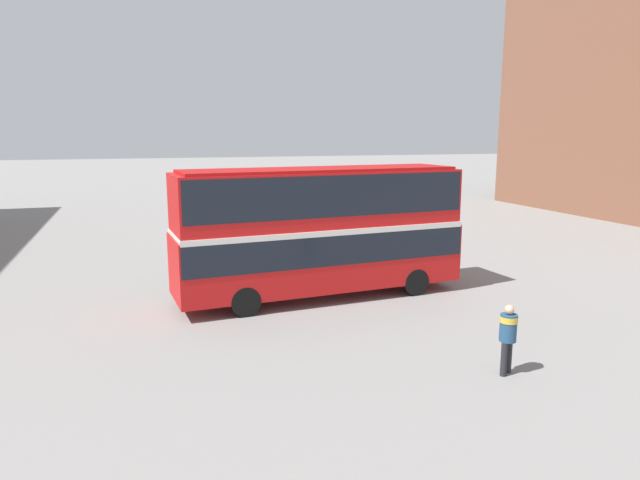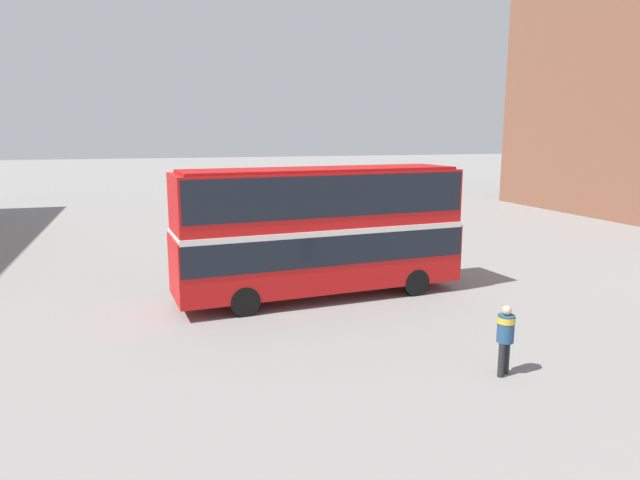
{
  "view_description": "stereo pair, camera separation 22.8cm",
  "coord_description": "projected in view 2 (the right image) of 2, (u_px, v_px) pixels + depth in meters",
  "views": [
    {
      "loc": [
        -6.04,
        -19.25,
        5.85
      ],
      "look_at": [
        0.17,
        -0.29,
        2.09
      ],
      "focal_mm": 32.0,
      "sensor_mm": 36.0,
      "label": 1
    },
    {
      "loc": [
        -5.82,
        -19.32,
        5.85
      ],
      "look_at": [
        0.17,
        -0.29,
        2.09
      ],
      "focal_mm": 32.0,
      "sensor_mm": 36.0,
      "label": 2
    }
  ],
  "objects": [
    {
      "name": "ground_plane",
      "position": [
        313.0,
        295.0,
        20.91
      ],
      "size": [
        240.0,
        240.0,
        0.0
      ],
      "primitive_type": "plane",
      "color": "gray"
    },
    {
      "name": "double_decker_bus",
      "position": [
        320.0,
        224.0,
        20.2
      ],
      "size": [
        10.47,
        3.37,
        4.65
      ],
      "rotation": [
        0.0,
        0.0,
        0.08
      ],
      "color": "red",
      "rests_on": "ground_plane"
    },
    {
      "name": "pedestrian_foreground",
      "position": [
        505.0,
        333.0,
        13.8
      ],
      "size": [
        0.59,
        0.59,
        1.77
      ],
      "rotation": [
        0.0,
        0.0,
        2.1
      ],
      "color": "#232328",
      "rests_on": "ground_plane"
    },
    {
      "name": "parked_car_kerb_near",
      "position": [
        332.0,
        221.0,
        33.41
      ],
      "size": [
        4.54,
        1.87,
        1.53
      ],
      "rotation": [
        0.0,
        0.0,
        -0.03
      ],
      "color": "silver",
      "rests_on": "ground_plane"
    }
  ]
}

